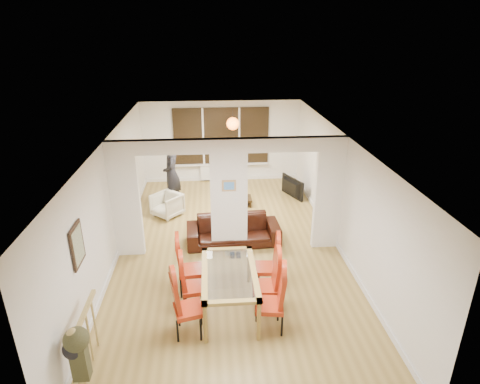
{
  "coord_description": "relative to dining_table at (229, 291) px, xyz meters",
  "views": [
    {
      "loc": [
        -0.39,
        -7.97,
        4.72
      ],
      "look_at": [
        0.29,
        0.6,
        1.16
      ],
      "focal_mm": 30.0,
      "sensor_mm": 36.0,
      "label": 1
    }
  ],
  "objects": [
    {
      "name": "bowl",
      "position": [
        0.32,
        4.57,
        -0.14
      ],
      "size": [
        0.21,
        0.21,
        0.05
      ],
      "primitive_type": "imported",
      "color": "black",
      "rests_on": "coffee_table"
    },
    {
      "name": "television",
      "position": [
        2.06,
        4.99,
        -0.1
      ],
      "size": [
        0.99,
        0.54,
        0.59
      ],
      "primitive_type": "imported",
      "rotation": [
        0.0,
        0.0,
        1.99
      ],
      "color": "black",
      "rests_on": "floor"
    },
    {
      "name": "coffee_table",
      "position": [
        0.38,
        4.52,
        -0.28
      ],
      "size": [
        1.08,
        0.76,
        0.23
      ],
      "primitive_type": null,
      "rotation": [
        0.0,
        0.0,
        0.31
      ],
      "color": "black",
      "rests_on": "floor"
    },
    {
      "name": "dining_table",
      "position": [
        0.0,
        0.0,
        0.0
      ],
      "size": [
        0.95,
        1.69,
        0.79
      ],
      "primitive_type": null,
      "color": "olive",
      "rests_on": "floor"
    },
    {
      "name": "divider_wall",
      "position": [
        0.11,
        2.1,
        0.9
      ],
      "size": [
        5.0,
        0.18,
        2.6
      ],
      "primitive_type": "cube",
      "color": "white",
      "rests_on": "floor"
    },
    {
      "name": "dining_chair_lb",
      "position": [
        -0.63,
        0.07,
        0.13
      ],
      "size": [
        0.47,
        0.47,
        1.05
      ],
      "primitive_type": null,
      "rotation": [
        0.0,
        0.0,
        0.12
      ],
      "color": "#99260F",
      "rests_on": "floor"
    },
    {
      "name": "pendant_light",
      "position": [
        0.41,
        5.4,
        1.75
      ],
      "size": [
        0.36,
        0.36,
        0.36
      ],
      "primitive_type": "sphere",
      "color": "orange",
      "rests_on": "room_walls"
    },
    {
      "name": "sofa",
      "position": [
        0.22,
        2.4,
        -0.08
      ],
      "size": [
        2.19,
        0.95,
        0.63
      ],
      "primitive_type": "imported",
      "rotation": [
        0.0,
        0.0,
        0.05
      ],
      "color": "black",
      "rests_on": "floor"
    },
    {
      "name": "dining_chair_rc",
      "position": [
        0.74,
        0.58,
        0.13
      ],
      "size": [
        0.46,
        0.46,
        1.06
      ],
      "primitive_type": null,
      "rotation": [
        0.0,
        0.0,
        -0.09
      ],
      "color": "#99260F",
      "rests_on": "floor"
    },
    {
      "name": "room_walls",
      "position": [
        0.11,
        2.1,
        0.9
      ],
      "size": [
        5.0,
        9.0,
        2.6
      ],
      "primitive_type": null,
      "color": "silver",
      "rests_on": "floor"
    },
    {
      "name": "armchair",
      "position": [
        -1.45,
        3.99,
        -0.08
      ],
      "size": [
        0.96,
        0.96,
        0.63
      ],
      "primitive_type": "imported",
      "rotation": [
        0.0,
        0.0,
        -0.73
      ],
      "color": "beige",
      "rests_on": "floor"
    },
    {
      "name": "floor",
      "position": [
        0.11,
        2.1,
        -0.4
      ],
      "size": [
        5.0,
        9.0,
        0.01
      ],
      "primitive_type": "cube",
      "color": "olive",
      "rests_on": "ground"
    },
    {
      "name": "person",
      "position": [
        -1.33,
        4.62,
        0.57
      ],
      "size": [
        0.73,
        0.51,
        1.93
      ],
      "primitive_type": "imported",
      "rotation": [
        0.0,
        0.0,
        -1.51
      ],
      "color": "black",
      "rests_on": "floor"
    },
    {
      "name": "stair_newel",
      "position": [
        -2.14,
        -1.1,
        0.15
      ],
      "size": [
        0.4,
        1.2,
        1.1
      ],
      "primitive_type": null,
      "color": "#A68D4C",
      "rests_on": "floor"
    },
    {
      "name": "bottle",
      "position": [
        0.43,
        4.6,
        -0.03
      ],
      "size": [
        0.07,
        0.07,
        0.28
      ],
      "primitive_type": "cylinder",
      "color": "#143F19",
      "rests_on": "coffee_table"
    },
    {
      "name": "wall_poster",
      "position": [
        -2.36,
        -0.3,
        1.2
      ],
      "size": [
        0.04,
        0.52,
        0.67
      ],
      "primitive_type": "cube",
      "color": "gray",
      "rests_on": "room_walls"
    },
    {
      "name": "dining_chair_ra",
      "position": [
        0.63,
        -0.56,
        0.17
      ],
      "size": [
        0.52,
        0.52,
        1.14
      ],
      "primitive_type": null,
      "rotation": [
        0.0,
        0.0,
        -0.15
      ],
      "color": "#99260F",
      "rests_on": "floor"
    },
    {
      "name": "bay_window_blinds",
      "position": [
        0.11,
        6.54,
        1.1
      ],
      "size": [
        3.0,
        0.08,
        1.8
      ],
      "primitive_type": "cube",
      "color": "black",
      "rests_on": "room_walls"
    },
    {
      "name": "shoes",
      "position": [
        0.22,
        1.79,
        -0.35
      ],
      "size": [
        0.23,
        0.25,
        0.09
      ],
      "primitive_type": null,
      "color": "black",
      "rests_on": "floor"
    },
    {
      "name": "dining_chair_lc",
      "position": [
        -0.7,
        0.59,
        0.16
      ],
      "size": [
        0.49,
        0.49,
        1.12
      ],
      "primitive_type": null,
      "rotation": [
        0.0,
        0.0,
        0.09
      ],
      "color": "#99260F",
      "rests_on": "floor"
    },
    {
      "name": "pillar_photo",
      "position": [
        0.11,
        2.01,
        1.2
      ],
      "size": [
        0.3,
        0.03,
        0.25
      ],
      "primitive_type": "cube",
      "color": "#4C8CD8",
      "rests_on": "divider_wall"
    },
    {
      "name": "dining_chair_la",
      "position": [
        -0.69,
        -0.55,
        0.17
      ],
      "size": [
        0.55,
        0.55,
        1.13
      ],
      "primitive_type": null,
      "rotation": [
        0.0,
        0.0,
        0.25
      ],
      "color": "#99260F",
      "rests_on": "floor"
    },
    {
      "name": "dining_chair_rb",
      "position": [
        0.63,
        -0.04,
        0.16
      ],
      "size": [
        0.46,
        0.46,
        1.12
      ],
      "primitive_type": null,
      "rotation": [
        0.0,
        0.0,
        -0.03
      ],
      "color": "#99260F",
      "rests_on": "floor"
    },
    {
      "name": "radiator",
      "position": [
        0.11,
        6.5,
        -0.1
      ],
      "size": [
        1.4,
        0.08,
        0.5
      ],
      "primitive_type": "cube",
      "color": "white",
      "rests_on": "floor"
    }
  ]
}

